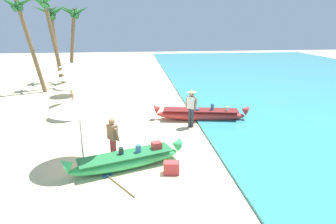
{
  "coord_description": "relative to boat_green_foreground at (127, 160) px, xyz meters",
  "views": [
    {
      "loc": [
        0.21,
        -9.01,
        4.73
      ],
      "look_at": [
        1.64,
        3.05,
        0.9
      ],
      "focal_mm": 30.35,
      "sensor_mm": 36.0,
      "label": 1
    }
  ],
  "objects": [
    {
      "name": "patio_umbrella_large",
      "position": [
        -1.53,
        0.47,
        1.87
      ],
      "size": [
        2.05,
        2.05,
        2.38
      ],
      "color": "#B7B7BC",
      "rests_on": "ground"
    },
    {
      "name": "parasol_row_3",
      "position": [
        -4.43,
        13.15,
        1.46
      ],
      "size": [
        1.6,
        1.6,
        1.91
      ],
      "color": "#8E6B47",
      "rests_on": "ground"
    },
    {
      "name": "boat_red_midground",
      "position": [
        3.59,
        4.55,
        0.02
      ],
      "size": [
        4.75,
        1.57,
        0.87
      ],
      "color": "red",
      "rests_on": "ground"
    },
    {
      "name": "boat_green_foreground",
      "position": [
        0.0,
        0.0,
        0.0
      ],
      "size": [
        4.05,
        1.92,
        0.79
      ],
      "color": "#38B760",
      "rests_on": "ground"
    },
    {
      "name": "palm_tree_tall_inland",
      "position": [
        -6.9,
        11.84,
        4.8
      ],
      "size": [
        2.62,
        2.6,
        6.5
      ],
      "color": "brown",
      "rests_on": "ground"
    },
    {
      "name": "person_vendor_hatted",
      "position": [
        2.92,
        3.66,
        0.77
      ],
      "size": [
        0.55,
        0.5,
        1.81
      ],
      "color": "#333842",
      "rests_on": "ground"
    },
    {
      "name": "parasol_row_2",
      "position": [
        -4.02,
        10.64,
        1.46
      ],
      "size": [
        1.6,
        1.6,
        1.91
      ],
      "color": "#8E6B47",
      "rests_on": "ground"
    },
    {
      "name": "palm_tree_far_behind",
      "position": [
        -5.7,
        13.32,
        5.18
      ],
      "size": [
        2.49,
        2.48,
        6.79
      ],
      "color": "brown",
      "rests_on": "ground"
    },
    {
      "name": "palm_tree_mid_cluster",
      "position": [
        -6.04,
        15.76,
        4.7
      ],
      "size": [
        2.58,
        2.83,
        6.15
      ],
      "color": "brown",
      "rests_on": "ground"
    },
    {
      "name": "parasol_row_0",
      "position": [
        -2.91,
        5.97,
        1.46
      ],
      "size": [
        1.6,
        1.6,
        1.91
      ],
      "color": "#8E6B47",
      "rests_on": "ground"
    },
    {
      "name": "ground_plane",
      "position": [
        0.15,
        0.22,
        -0.28
      ],
      "size": [
        80.0,
        80.0,
        0.0
      ],
      "primitive_type": "plane",
      "color": "beige"
    },
    {
      "name": "person_tourist_customer",
      "position": [
        -0.49,
        0.68,
        0.59
      ],
      "size": [
        0.5,
        0.54,
        1.56
      ],
      "color": "#B2383D",
      "rests_on": "ground"
    },
    {
      "name": "palm_tree_leaning_seaward",
      "position": [
        -4.36,
        15.6,
        4.6
      ],
      "size": [
        2.51,
        2.51,
        6.12
      ],
      "color": "brown",
      "rests_on": "ground"
    },
    {
      "name": "parasol_row_1",
      "position": [
        -3.38,
        8.22,
        1.46
      ],
      "size": [
        1.6,
        1.6,
        1.91
      ],
      "color": "#8E6B47",
      "rests_on": "ground"
    },
    {
      "name": "paddle",
      "position": [
        -0.35,
        -0.93,
        -0.25
      ],
      "size": [
        1.1,
        1.49,
        0.05
      ],
      "color": "#8E6B47",
      "rests_on": "ground"
    },
    {
      "name": "cooler_box",
      "position": [
        1.45,
        -0.57,
        -0.08
      ],
      "size": [
        0.55,
        0.39,
        0.41
      ],
      "primitive_type": "cube",
      "rotation": [
        0.0,
        0.0,
        -0.14
      ],
      "color": "#C63838",
      "rests_on": "ground"
    }
  ]
}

